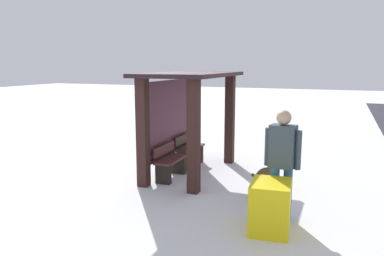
{
  "coord_description": "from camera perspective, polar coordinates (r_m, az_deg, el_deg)",
  "views": [
    {
      "loc": [
        -7.61,
        -3.06,
        2.43
      ],
      "look_at": [
        0.13,
        0.03,
        1.0
      ],
      "focal_mm": 35.35,
      "sensor_mm": 36.0,
      "label": 1
    }
  ],
  "objects": [
    {
      "name": "ground_plane",
      "position": [
        8.56,
        -0.14,
        -6.77
      ],
      "size": [
        60.0,
        60.0,
        0.0
      ],
      "primitive_type": "plane",
      "color": "silver"
    },
    {
      "name": "bus_shelter",
      "position": [
        8.31,
        -1.11,
        3.51
      ],
      "size": [
        2.91,
        1.57,
        2.24
      ],
      "color": "#331E1A",
      "rests_on": "ground"
    },
    {
      "name": "bench_left_inside",
      "position": [
        8.09,
        -3.28,
        -5.34
      ],
      "size": [
        0.98,
        0.37,
        0.73
      ],
      "color": "#532D29",
      "rests_on": "ground"
    },
    {
      "name": "bench_center_inside",
      "position": [
        9.05,
        -0.39,
        -3.65
      ],
      "size": [
        0.98,
        0.4,
        0.75
      ],
      "color": "#48372B",
      "rests_on": "ground"
    },
    {
      "name": "person_walking",
      "position": [
        6.0,
        13.47,
        -4.24
      ],
      "size": [
        0.32,
        0.58,
        1.73
      ],
      "color": "#37454D",
      "rests_on": "ground"
    },
    {
      "name": "dog",
      "position": [
        6.94,
        11.01,
        -7.17
      ],
      "size": [
        0.92,
        0.36,
        0.61
      ],
      "color": "#47361D",
      "rests_on": "ground"
    },
    {
      "name": "grit_bin",
      "position": [
        5.73,
        11.71,
        -11.55
      ],
      "size": [
        0.75,
        0.62,
        0.74
      ],
      "primitive_type": "cube",
      "rotation": [
        0.0,
        0.0,
        0.09
      ],
      "color": "yellow",
      "rests_on": "ground"
    }
  ]
}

